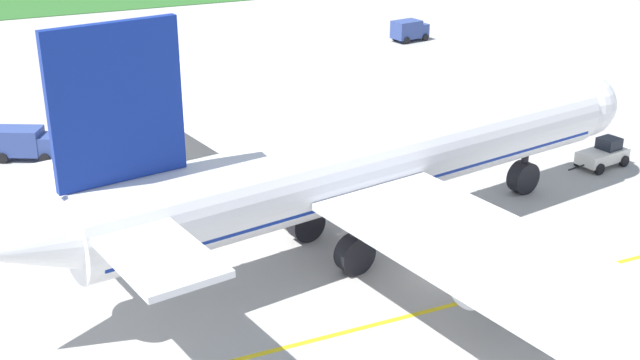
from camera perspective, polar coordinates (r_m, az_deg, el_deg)
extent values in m
plane|color=#ADAAA5|center=(51.92, 8.37, -6.31)|extent=(600.00, 600.00, 0.00)
cube|color=yellow|center=(49.49, 10.50, -8.01)|extent=(280.00, 0.36, 0.01)
cylinder|color=white|center=(52.78, 3.39, 1.31)|extent=(38.76, 11.83, 5.12)
cube|color=navy|center=(53.11, 3.37, 0.41)|extent=(37.17, 11.15, 0.61)
sphere|color=white|center=(66.86, 17.55, 4.91)|extent=(4.86, 4.86, 4.86)
cone|color=white|center=(43.83, -19.49, -4.13)|extent=(6.31, 5.27, 4.35)
cube|color=navy|center=(43.02, -13.72, 5.08)|extent=(6.90, 1.73, 8.19)
cube|color=white|center=(49.31, -16.14, -0.20)|extent=(5.61, 8.80, 0.36)
cube|color=white|center=(40.52, -11.25, -4.82)|extent=(5.61, 8.80, 0.36)
cube|color=white|center=(68.00, -8.30, 5.46)|extent=(14.44, 35.56, 0.41)
cube|color=white|center=(39.48, 19.23, -8.87)|extent=(14.44, 35.56, 0.41)
cylinder|color=#B7BABF|center=(62.49, -4.03, 2.60)|extent=(5.28, 3.63, 2.81)
cylinder|color=black|center=(63.68, -2.15, 3.03)|extent=(0.94, 2.98, 2.95)
cylinder|color=#B7BABF|center=(45.18, 12.03, -6.10)|extent=(5.28, 3.63, 2.81)
cylinder|color=black|center=(46.82, 14.10, -5.23)|extent=(0.94, 2.98, 2.95)
cylinder|color=black|center=(63.55, 13.78, 1.01)|extent=(0.53, 0.53, 1.98)
cylinder|color=black|center=(63.91, 13.70, 0.19)|extent=(2.59, 1.51, 2.43)
cylinder|color=black|center=(54.50, -0.99, -2.00)|extent=(0.53, 0.53, 1.98)
cylinder|color=black|center=(54.92, -0.98, -2.94)|extent=(2.59, 1.51, 2.43)
cylinder|color=black|center=(50.55, 2.41, -4.08)|extent=(0.53, 0.53, 1.98)
cylinder|color=black|center=(51.00, 2.39, -5.07)|extent=(2.59, 1.51, 2.43)
cube|color=black|center=(66.09, 17.20, 5.33)|extent=(2.44, 4.09, 0.92)
sphere|color=black|center=(47.85, -12.46, -0.93)|extent=(0.36, 0.36, 0.36)
sphere|color=black|center=(48.90, -9.32, -0.16)|extent=(0.36, 0.36, 0.36)
sphere|color=black|center=(50.10, -6.32, 0.57)|extent=(0.36, 0.36, 0.36)
sphere|color=black|center=(51.43, -3.47, 1.27)|extent=(0.36, 0.36, 0.36)
sphere|color=black|center=(52.89, -0.77, 1.93)|extent=(0.36, 0.36, 0.36)
sphere|color=black|center=(54.48, 1.78, 2.55)|extent=(0.36, 0.36, 0.36)
sphere|color=black|center=(56.17, 4.19, 3.12)|extent=(0.36, 0.36, 0.36)
sphere|color=black|center=(57.95, 6.45, 3.66)|extent=(0.36, 0.36, 0.36)
sphere|color=black|center=(59.83, 8.58, 4.16)|extent=(0.36, 0.36, 0.36)
sphere|color=black|center=(61.79, 10.58, 4.62)|extent=(0.36, 0.36, 0.36)
sphere|color=black|center=(63.82, 12.45, 5.05)|extent=(0.36, 0.36, 0.36)
cube|color=white|center=(70.83, 18.72, 1.58)|extent=(4.70, 2.75, 0.94)
cube|color=black|center=(71.03, 19.13, 2.38)|extent=(1.83, 1.78, 0.90)
cylinder|color=black|center=(68.58, 17.10, 0.82)|extent=(1.79, 0.44, 0.12)
cylinder|color=black|center=(69.26, 18.53, 0.72)|extent=(0.95, 0.50, 0.90)
cylinder|color=black|center=(70.37, 17.26, 1.22)|extent=(0.95, 0.50, 0.90)
cylinder|color=black|center=(71.65, 20.05, 1.23)|extent=(0.95, 0.50, 0.90)
cylinder|color=black|center=(72.72, 18.80, 1.71)|extent=(0.95, 0.50, 0.90)
cube|color=#33478C|center=(72.85, -19.95, 2.52)|extent=(4.51, 3.74, 2.18)
cube|color=#33478C|center=(72.04, -18.06, 2.31)|extent=(2.32, 2.57, 1.64)
cube|color=#263347|center=(71.69, -17.56, 2.56)|extent=(0.90, 1.68, 0.72)
cylinder|color=black|center=(73.27, -17.71, 2.01)|extent=(0.94, 0.67, 0.90)
cylinder|color=black|center=(71.35, -18.27, 1.39)|extent=(0.94, 0.67, 0.90)
cylinder|color=black|center=(74.53, -20.24, 2.02)|extent=(0.94, 0.67, 0.90)
cylinder|color=black|center=(72.64, -20.86, 1.41)|extent=(0.94, 0.67, 0.90)
cube|color=#33478C|center=(109.54, 5.92, 10.19)|extent=(3.88, 2.94, 2.23)
cube|color=#33478C|center=(111.04, 6.83, 10.17)|extent=(1.74, 2.49, 1.63)
cube|color=#263347|center=(111.39, 7.09, 10.36)|extent=(0.42, 1.99, 0.72)
cylinder|color=black|center=(112.10, 6.40, 9.87)|extent=(0.94, 0.45, 0.90)
cylinder|color=black|center=(110.35, 7.21, 9.63)|extent=(0.94, 0.45, 0.90)
cylinder|color=black|center=(110.13, 5.14, 9.69)|extent=(0.94, 0.45, 0.90)
cylinder|color=black|center=(108.34, 5.94, 9.45)|extent=(0.94, 0.45, 0.90)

